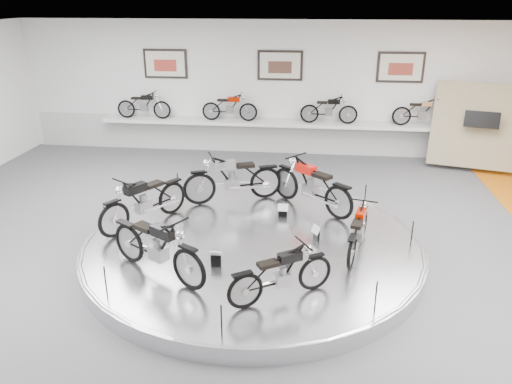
# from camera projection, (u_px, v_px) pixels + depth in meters

# --- Properties ---
(floor) EXTENTS (16.00, 16.00, 0.00)m
(floor) POSITION_uv_depth(u_px,v_px,m) (251.00, 261.00, 9.36)
(floor) COLOR #525355
(floor) RESTS_ON ground
(ceiling) EXTENTS (16.00, 16.00, 0.00)m
(ceiling) POSITION_uv_depth(u_px,v_px,m) (250.00, 39.00, 7.89)
(ceiling) COLOR white
(ceiling) RESTS_ON wall_back
(wall_back) EXTENTS (16.00, 0.00, 16.00)m
(wall_back) POSITION_uv_depth(u_px,v_px,m) (280.00, 89.00, 15.09)
(wall_back) COLOR white
(wall_back) RESTS_ON floor
(dado_band) EXTENTS (15.68, 0.04, 1.10)m
(dado_band) POSITION_uv_depth(u_px,v_px,m) (279.00, 136.00, 15.60)
(dado_band) COLOR #BCBCBA
(dado_band) RESTS_ON floor
(display_platform) EXTENTS (6.40, 6.40, 0.30)m
(display_platform) POSITION_uv_depth(u_px,v_px,m) (253.00, 246.00, 9.58)
(display_platform) COLOR silver
(display_platform) RESTS_ON floor
(platform_rim) EXTENTS (6.40, 6.40, 0.10)m
(platform_rim) POSITION_uv_depth(u_px,v_px,m) (253.00, 241.00, 9.54)
(platform_rim) COLOR #B2B2BA
(platform_rim) RESTS_ON display_platform
(shelf) EXTENTS (11.00, 0.55, 0.10)m
(shelf) POSITION_uv_depth(u_px,v_px,m) (278.00, 124.00, 15.18)
(shelf) COLOR silver
(shelf) RESTS_ON wall_back
(poster_left) EXTENTS (1.35, 0.06, 0.88)m
(poster_left) POSITION_uv_depth(u_px,v_px,m) (165.00, 64.00, 15.18)
(poster_left) COLOR beige
(poster_left) RESTS_ON wall_back
(poster_center) EXTENTS (1.35, 0.06, 0.88)m
(poster_center) POSITION_uv_depth(u_px,v_px,m) (280.00, 65.00, 14.80)
(poster_center) COLOR beige
(poster_center) RESTS_ON wall_back
(poster_right) EXTENTS (1.35, 0.06, 0.88)m
(poster_right) POSITION_uv_depth(u_px,v_px,m) (401.00, 67.00, 14.42)
(poster_right) COLOR beige
(poster_right) RESTS_ON wall_back
(display_panel) EXTENTS (2.56, 1.52, 2.30)m
(display_panel) POSITION_uv_depth(u_px,v_px,m) (477.00, 126.00, 13.93)
(display_panel) COLOR tan
(display_panel) RESTS_ON floor
(shelf_bike_a) EXTENTS (1.22, 0.43, 0.73)m
(shelf_bike_a) POSITION_uv_depth(u_px,v_px,m) (144.00, 107.00, 15.48)
(shelf_bike_a) COLOR black
(shelf_bike_a) RESTS_ON shelf
(shelf_bike_b) EXTENTS (1.22, 0.43, 0.73)m
(shelf_bike_b) POSITION_uv_depth(u_px,v_px,m) (230.00, 109.00, 15.19)
(shelf_bike_b) COLOR #931400
(shelf_bike_b) RESTS_ON shelf
(shelf_bike_c) EXTENTS (1.22, 0.43, 0.73)m
(shelf_bike_c) POSITION_uv_depth(u_px,v_px,m) (329.00, 111.00, 14.87)
(shelf_bike_c) COLOR black
(shelf_bike_c) RESTS_ON shelf
(shelf_bike_d) EXTENTS (1.22, 0.43, 0.73)m
(shelf_bike_d) POSITION_uv_depth(u_px,v_px,m) (422.00, 114.00, 14.57)
(shelf_bike_d) COLOR #BABCBF
(shelf_bike_d) RESTS_ON shelf
(bike_a) EXTENTS (1.88, 1.74, 1.12)m
(bike_a) POSITION_uv_depth(u_px,v_px,m) (311.00, 184.00, 10.70)
(bike_a) COLOR red
(bike_a) RESTS_ON display_platform
(bike_b) EXTENTS (2.02, 1.32, 1.12)m
(bike_b) POSITION_uv_depth(u_px,v_px,m) (233.00, 178.00, 11.08)
(bike_b) COLOR #BABCBF
(bike_b) RESTS_ON display_platform
(bike_c) EXTENTS (1.53, 1.88, 1.07)m
(bike_c) POSITION_uv_depth(u_px,v_px,m) (144.00, 200.00, 9.94)
(bike_c) COLOR black
(bike_c) RESTS_ON display_platform
(bike_d) EXTENTS (1.89, 1.49, 1.07)m
(bike_d) POSITION_uv_depth(u_px,v_px,m) (157.00, 246.00, 8.13)
(bike_d) COLOR black
(bike_d) RESTS_ON display_platform
(bike_e) EXTENTS (1.56, 1.25, 0.88)m
(bike_e) POSITION_uv_depth(u_px,v_px,m) (281.00, 273.00, 7.50)
(bike_e) COLOR black
(bike_e) RESTS_ON display_platform
(bike_f) EXTENTS (0.88, 1.59, 0.89)m
(bike_f) POSITION_uv_depth(u_px,v_px,m) (358.00, 230.00, 8.89)
(bike_f) COLOR #931400
(bike_f) RESTS_ON display_platform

